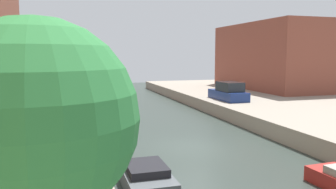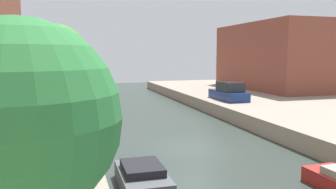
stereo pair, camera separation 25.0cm
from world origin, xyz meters
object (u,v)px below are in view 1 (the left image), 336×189
(parked_car, at_px, (229,92))
(moored_boat_left_2, at_px, (146,178))
(low_block_right, at_px, (282,56))
(street_tree_2, at_px, (57,59))
(street_tree_1, at_px, (53,65))
(street_tree_0, at_px, (37,121))

(parked_car, bearing_deg, moored_boat_left_2, -126.32)
(low_block_right, xyz_separation_m, moored_boat_left_2, (-21.58, -22.46, -4.29))
(street_tree_2, bearing_deg, street_tree_1, -90.00)
(moored_boat_left_2, bearing_deg, street_tree_0, -112.31)
(street_tree_0, distance_m, street_tree_2, 11.95)
(street_tree_2, xyz_separation_m, parked_car, (13.77, 10.06, -3.06))
(low_block_right, distance_m, street_tree_2, 30.44)
(low_block_right, height_order, street_tree_0, low_block_right)
(street_tree_1, xyz_separation_m, moored_boat_left_2, (3.03, 1.26, -4.16))
(street_tree_1, distance_m, parked_car, 21.21)
(street_tree_0, xyz_separation_m, street_tree_2, (0.00, 11.93, 0.61))
(street_tree_0, height_order, parked_car, street_tree_0)
(low_block_right, distance_m, street_tree_0, 38.68)
(low_block_right, distance_m, moored_boat_left_2, 31.44)
(parked_car, bearing_deg, street_tree_2, -143.84)
(low_block_right, xyz_separation_m, street_tree_1, (-24.60, -23.72, -0.12))
(street_tree_1, relative_size, parked_car, 1.08)
(street_tree_1, xyz_separation_m, street_tree_2, (-0.00, 5.81, 0.14))
(low_block_right, bearing_deg, street_tree_2, -143.94)
(street_tree_1, bearing_deg, street_tree_0, -90.00)
(street_tree_2, height_order, moored_boat_left_2, street_tree_2)
(low_block_right, bearing_deg, moored_boat_left_2, -133.85)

